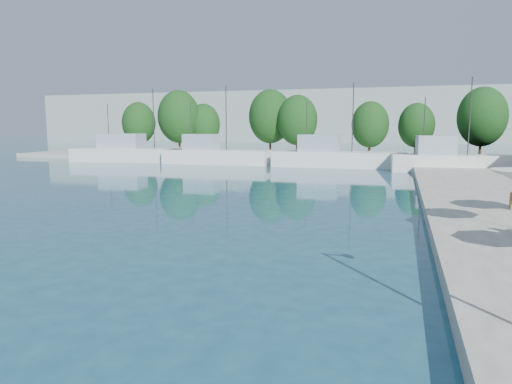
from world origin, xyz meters
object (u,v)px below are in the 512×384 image
(trawler_01, at_px, (138,154))
(trawler_02, at_px, (214,156))
(trawler_03, at_px, (335,158))
(trawler_04, at_px, (451,162))

(trawler_01, xyz_separation_m, trawler_02, (11.58, -0.85, 0.00))
(trawler_03, xyz_separation_m, trawler_04, (12.49, -2.41, 0.00))
(trawler_02, distance_m, trawler_03, 15.41)
(trawler_01, relative_size, trawler_03, 1.24)
(trawler_02, bearing_deg, trawler_03, 0.41)
(trawler_03, relative_size, trawler_04, 1.20)
(trawler_02, distance_m, trawler_04, 27.98)
(trawler_03, height_order, trawler_04, same)
(trawler_03, bearing_deg, trawler_02, -179.81)
(trawler_01, distance_m, trawler_03, 26.99)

